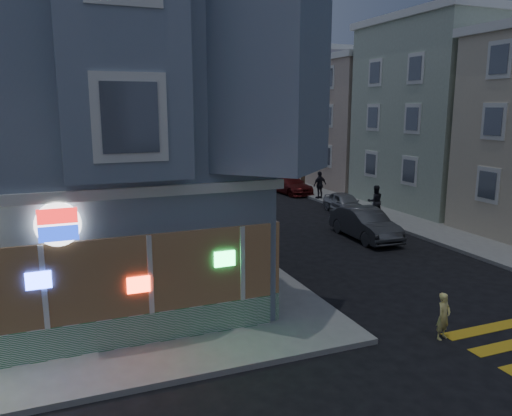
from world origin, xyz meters
TOP-DOWN VIEW (x-y plane):
  - ground at (0.00, 0.00)m, footprint 120.00×120.00m
  - sidewalk_ne at (23.00, 23.00)m, footprint 24.00×42.00m
  - row_house_b at (19.50, 16.00)m, footprint 12.00×8.60m
  - row_house_c at (19.50, 25.00)m, footprint 12.00×8.60m
  - row_house_d at (19.50, 34.00)m, footprint 12.00×8.60m
  - utility_pole at (12.00, 24.00)m, footprint 2.20×0.30m
  - street_tree_near at (12.20, 30.00)m, footprint 3.00×3.00m
  - street_tree_far at (12.20, 38.00)m, footprint 3.00×3.00m
  - running_child at (4.76, 1.65)m, footprint 0.53×0.42m
  - pedestrian_a at (11.30, 14.12)m, footprint 0.98×0.85m
  - pedestrian_b at (11.30, 20.22)m, footprint 1.10×0.66m
  - parked_car_a at (10.70, 16.22)m, footprint 1.71×3.58m
  - parked_car_b at (8.60, 11.02)m, footprint 1.67×4.35m
  - parked_car_c at (10.68, 23.39)m, footprint 2.19×4.42m
  - parked_car_d at (9.44, 30.55)m, footprint 2.58×4.87m
  - traffic_signal at (0.16, 4.87)m, footprint 0.60×0.53m
  - fire_hydrant at (11.86, 15.03)m, footprint 0.41×0.24m

SIDE VIEW (x-z plane):
  - ground at x=0.00m, z-range 0.00..0.00m
  - sidewalk_ne at x=23.00m, z-range 0.00..0.15m
  - fire_hydrant at x=11.86m, z-range 0.17..0.89m
  - parked_car_a at x=10.70m, z-range 0.00..1.18m
  - parked_car_c at x=10.68m, z-range 0.00..1.23m
  - running_child at x=4.76m, z-range 0.00..1.26m
  - parked_car_d at x=9.44m, z-range 0.00..1.31m
  - parked_car_b at x=8.60m, z-range 0.00..1.41m
  - pedestrian_a at x=11.30m, z-range 0.15..1.89m
  - pedestrian_b at x=11.30m, z-range 0.15..1.91m
  - traffic_signal at x=0.16m, z-range 0.98..5.72m
  - street_tree_near at x=12.20m, z-range 1.29..6.59m
  - street_tree_far at x=12.20m, z-range 1.29..6.59m
  - row_house_c at x=19.50m, z-range 0.15..9.15m
  - utility_pole at x=12.00m, z-range 0.30..9.30m
  - row_house_b at x=19.50m, z-range 0.15..10.65m
  - row_house_d at x=19.50m, z-range 0.15..10.65m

